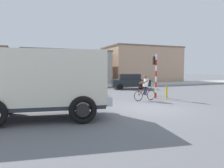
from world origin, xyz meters
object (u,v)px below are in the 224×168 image
at_px(cyclist, 145,88).
at_px(bollard_near, 167,92).
at_px(traffic_light_pole, 155,70).
at_px(bollard_far, 156,90).
at_px(truck_foreground, 43,80).
at_px(car_white_mid, 65,84).
at_px(car_red_near, 130,81).

bearing_deg(cyclist, bollard_near, 9.00).
height_order(traffic_light_pole, bollard_far, traffic_light_pole).
height_order(truck_foreground, bollard_near, truck_foreground).
xyz_separation_m(car_white_mid, bollard_far, (6.27, -4.78, -0.37)).
xyz_separation_m(traffic_light_pole, bollard_near, (0.70, -0.42, -1.62)).
bearing_deg(cyclist, traffic_light_pole, 29.32).
relative_size(cyclist, traffic_light_pole, 0.54).
bearing_deg(car_red_near, bollard_near, -97.14).
bearing_deg(traffic_light_pole, car_white_mid, 134.02).
height_order(truck_foreground, cyclist, truck_foreground).
distance_m(car_red_near, bollard_near, 7.60).
height_order(truck_foreground, car_red_near, truck_foreground).
height_order(cyclist, bollard_far, cyclist).
bearing_deg(traffic_light_pole, cyclist, -150.68).
bearing_deg(traffic_light_pole, truck_foreground, -156.46).
distance_m(traffic_light_pole, car_white_mid, 8.11).
distance_m(car_white_mid, bollard_far, 7.89).
distance_m(car_red_near, bollard_far, 6.21).
distance_m(cyclist, traffic_light_pole, 1.93).
bearing_deg(truck_foreground, car_white_mid, 74.75).
height_order(traffic_light_pole, car_red_near, traffic_light_pole).
bearing_deg(bollard_far, truck_foreground, -152.87).
relative_size(cyclist, bollard_near, 1.92).
relative_size(traffic_light_pole, car_red_near, 0.74).
distance_m(traffic_light_pole, bollard_near, 1.81).
relative_size(truck_foreground, car_red_near, 1.33).
xyz_separation_m(car_red_near, car_white_mid, (-7.21, -1.35, 0.00)).
distance_m(traffic_light_pole, car_red_near, 7.41).
xyz_separation_m(cyclist, bollard_near, (2.02, 0.32, -0.41)).
height_order(bollard_near, bollard_far, same).
height_order(cyclist, bollard_near, cyclist).
xyz_separation_m(truck_foreground, cyclist, (6.78, 2.79, -0.80)).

